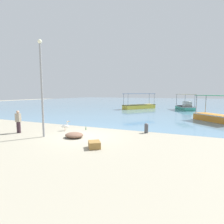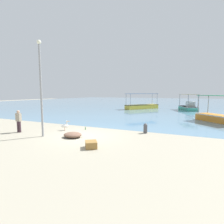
% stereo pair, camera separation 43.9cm
% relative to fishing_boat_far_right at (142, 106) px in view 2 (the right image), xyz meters
% --- Properties ---
extents(ground, '(120.00, 120.00, 0.00)m').
position_rel_fishing_boat_far_right_xyz_m(ground, '(1.56, -22.16, -0.57)').
color(ground, '#A29A85').
extents(harbor_water, '(110.00, 90.00, 0.00)m').
position_rel_fishing_boat_far_right_xyz_m(harbor_water, '(1.56, 25.84, -0.57)').
color(harbor_water, '#608AA7').
rests_on(harbor_water, ground).
extents(fishing_boat_far_right, '(5.44, 6.40, 2.86)m').
position_rel_fishing_boat_far_right_xyz_m(fishing_boat_far_right, '(0.00, 0.00, 0.00)').
color(fishing_boat_far_right, gold).
rests_on(fishing_boat_far_right, harbor_water).
extents(fishing_boat_near_left, '(4.39, 4.51, 2.74)m').
position_rel_fishing_boat_far_right_xyz_m(fishing_boat_near_left, '(11.06, -11.48, -0.03)').
color(fishing_boat_near_left, orange).
rests_on(fishing_boat_near_left, harbor_water).
extents(fishing_boat_outer, '(3.41, 5.04, 2.76)m').
position_rel_fishing_boat_far_right_xyz_m(fishing_boat_outer, '(8.02, 0.69, 0.02)').
color(fishing_boat_outer, teal).
rests_on(fishing_boat_outer, harbor_water).
extents(pelican, '(0.71, 0.57, 0.80)m').
position_rel_fishing_boat_far_right_xyz_m(pelican, '(-0.77, -21.27, -0.20)').
color(pelican, '#E0997A').
rests_on(pelican, ground).
extents(lamp_post, '(0.28, 0.28, 6.45)m').
position_rel_fishing_boat_far_right_xyz_m(lamp_post, '(-0.91, -23.43, 3.02)').
color(lamp_post, gray).
rests_on(lamp_post, ground).
extents(mooring_bollard, '(0.30, 0.30, 0.74)m').
position_rel_fishing_boat_far_right_xyz_m(mooring_bollard, '(5.35, -19.58, -0.18)').
color(mooring_bollard, '#47474C').
rests_on(mooring_bollard, ground).
extents(fisherman_standing, '(0.42, 0.25, 1.69)m').
position_rel_fishing_boat_far_right_xyz_m(fisherman_standing, '(-3.53, -23.24, 0.34)').
color(fisherman_standing, '#412D35').
rests_on(fisherman_standing, ground).
extents(net_pile, '(1.26, 1.07, 0.35)m').
position_rel_fishing_boat_far_right_xyz_m(net_pile, '(1.15, -22.82, -0.40)').
color(net_pile, brown).
rests_on(net_pile, ground).
extents(cargo_crate, '(0.92, 0.95, 0.37)m').
position_rel_fishing_boat_far_right_xyz_m(cargo_crate, '(3.47, -24.27, -0.38)').
color(cargo_crate, olive).
rests_on(cargo_crate, ground).
extents(glass_bottle, '(0.07, 0.07, 0.27)m').
position_rel_fishing_boat_far_right_xyz_m(glass_bottle, '(0.59, -20.39, -0.46)').
color(glass_bottle, '#3F7F4C').
rests_on(glass_bottle, ground).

